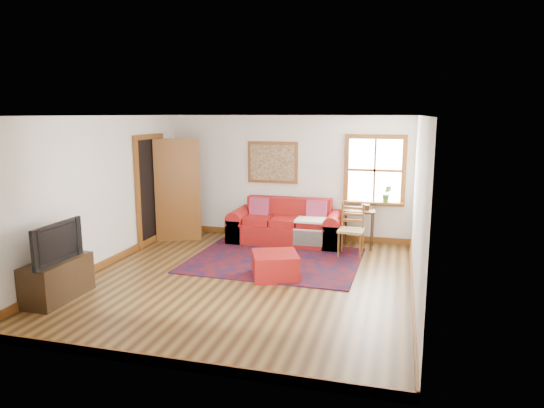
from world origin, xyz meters
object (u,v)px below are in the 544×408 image
(side_table, at_px, (359,216))
(ladder_back_chair, at_px, (352,228))
(red_leather_sofa, at_px, (286,228))
(red_ottoman, at_px, (275,265))
(media_cabinet, at_px, (58,280))

(side_table, relative_size, ladder_back_chair, 0.79)
(side_table, height_order, ladder_back_chair, ladder_back_chair)
(red_leather_sofa, bearing_deg, red_ottoman, -81.33)
(red_leather_sofa, xyz_separation_m, ladder_back_chair, (1.34, -0.56, 0.22))
(media_cabinet, bearing_deg, ladder_back_chair, 40.86)
(ladder_back_chair, bearing_deg, side_table, 82.46)
(side_table, xyz_separation_m, media_cabinet, (-3.76, -3.75, -0.34))
(red_leather_sofa, relative_size, media_cabinet, 2.18)
(side_table, relative_size, media_cabinet, 0.73)
(red_ottoman, bearing_deg, red_leather_sofa, 77.04)
(red_ottoman, height_order, media_cabinet, media_cabinet)
(red_leather_sofa, xyz_separation_m, media_cabinet, (-2.35, -3.75, -0.01))
(red_leather_sofa, bearing_deg, side_table, 0.08)
(red_ottoman, distance_m, ladder_back_chair, 1.87)
(red_leather_sofa, xyz_separation_m, red_ottoman, (0.32, -2.10, -0.09))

